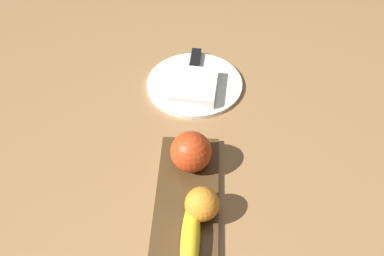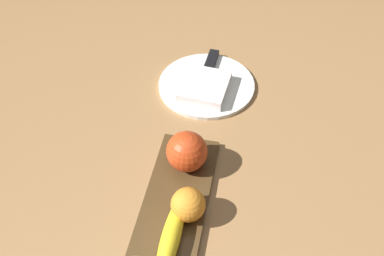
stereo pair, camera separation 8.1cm
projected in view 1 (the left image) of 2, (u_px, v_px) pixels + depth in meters
name	position (u px, v px, depth m)	size (l,w,h in m)	color
ground_plane	(204.00, 201.00, 0.75)	(2.40, 2.40, 0.00)	#9C7145
fruit_tray	(187.00, 215.00, 0.72)	(0.36, 0.12, 0.01)	#4C351C
apple	(192.00, 152.00, 0.76)	(0.08, 0.08, 0.08)	#C63D18
banana	(192.00, 239.00, 0.66)	(0.16, 0.03, 0.03)	yellow
orange_near_apple	(206.00, 204.00, 0.69)	(0.06, 0.06, 0.06)	orange
dinner_plate	(196.00, 84.00, 0.96)	(0.23, 0.23, 0.01)	white
folded_napkin	(195.00, 86.00, 0.93)	(0.12, 0.10, 0.03)	white
knife	(195.00, 65.00, 0.99)	(0.18, 0.03, 0.01)	silver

